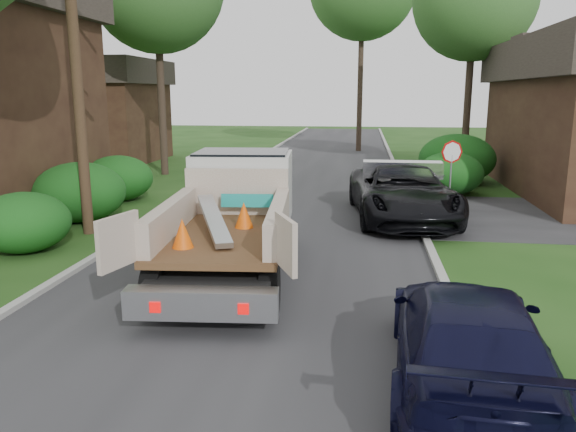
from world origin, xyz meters
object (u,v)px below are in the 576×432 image
(stop_sign, at_px, (451,162))
(navy_suv, at_px, (468,337))
(house_left_far, at_px, (94,109))
(utility_pole, at_px, (75,48))
(flatbed_truck, at_px, (236,206))
(black_pickup, at_px, (402,192))

(stop_sign, height_order, navy_suv, stop_sign)
(stop_sign, height_order, house_left_far, house_left_far)
(utility_pole, relative_size, flatbed_truck, 1.44)
(utility_pole, relative_size, house_left_far, 1.32)
(navy_suv, bearing_deg, flatbed_truck, -45.79)
(utility_pole, height_order, navy_suv, utility_pole)
(black_pickup, relative_size, navy_suv, 1.29)
(stop_sign, distance_m, black_pickup, 2.04)
(flatbed_truck, height_order, navy_suv, flatbed_truck)
(black_pickup, distance_m, navy_suv, 10.61)
(house_left_far, xyz_separation_m, navy_suv, (17.30, -24.50, -2.33))
(house_left_far, xyz_separation_m, black_pickup, (17.10, -13.89, -2.16))
(stop_sign, xyz_separation_m, navy_suv, (-1.40, -11.50, -1.06))
(house_left_far, bearing_deg, flatbed_truck, -56.22)
(navy_suv, bearing_deg, stop_sign, -92.91)
(flatbed_truck, height_order, black_pickup, flatbed_truck)
(flatbed_truck, bearing_deg, house_left_far, 119.03)
(black_pickup, bearing_deg, utility_pole, -166.89)
(navy_suv, bearing_deg, black_pickup, -84.89)
(stop_sign, relative_size, black_pickup, 0.39)
(house_left_far, xyz_separation_m, flatbed_truck, (12.91, -19.30, -1.66))
(utility_pole, distance_m, black_pickup, 10.51)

